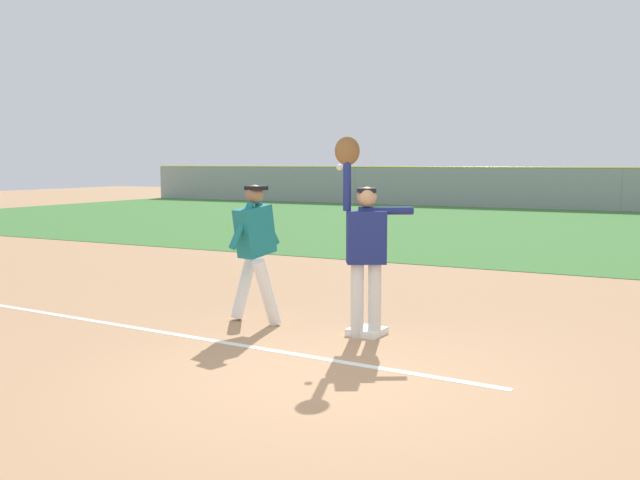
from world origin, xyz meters
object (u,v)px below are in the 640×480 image
Objects in this scene: baseball at (339,167)px; parked_car_silver at (495,189)px; fielder at (365,240)px; runner at (255,243)px; first_base at (367,331)px; parked_car_red at (609,191)px.

baseball is 0.02× the size of parked_car_silver.
fielder is 0.96m from baseball.
fielder reaches higher than runner.
runner is at bearing 58.25° from fielder.
baseball is 28.48m from parked_car_silver.
first_base is 28.67m from parked_car_silver.
first_base is at bearing -83.77° from parked_car_silver.
parked_car_red is at bearing 90.32° from baseball.
runner is 0.38× the size of parked_car_red.
fielder is at bearing -83.91° from first_base.
parked_car_silver is at bearing 100.81° from baseball.
runner is 0.38× the size of parked_car_silver.
baseball is at bearing -84.56° from parked_car_silver.
parked_car_silver and parked_car_red have the same top height.
first_base is 1.09m from fielder.
parked_car_red is (-0.60, 28.48, -0.45)m from fielder.
parked_car_silver is at bearing -18.49° from fielder.
fielder reaches higher than first_base.
parked_car_silver is at bearing -172.19° from parked_car_red.
baseball is (-0.43, 0.13, 1.90)m from first_base.
baseball reaches higher than parked_car_red.
fielder is 30.81× the size of baseball.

